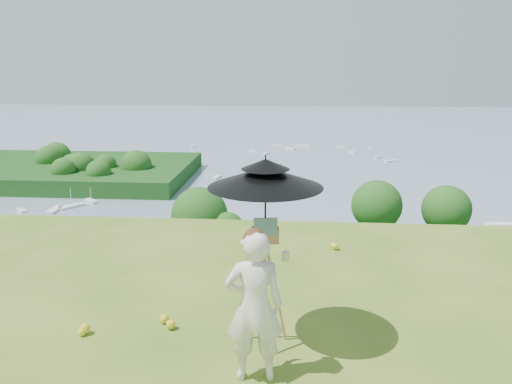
# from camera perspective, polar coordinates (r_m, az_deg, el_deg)

# --- Properties ---
(shoreline_tier) EXTENTS (170.00, 28.00, 8.00)m
(shoreline_tier) POSITION_cam_1_polar(r_m,az_deg,el_deg) (87.02, 4.23, -12.35)
(shoreline_tier) COLOR #736A5C
(shoreline_tier) RESTS_ON bay_water
(bay_water) EXTENTS (700.00, 700.00, 0.00)m
(bay_water) POSITION_cam_1_polar(r_m,az_deg,el_deg) (245.56, 4.45, 5.66)
(bay_water) COLOR slate
(bay_water) RESTS_ON ground
(peninsula) EXTENTS (90.00, 60.00, 12.00)m
(peninsula) POSITION_cam_1_polar(r_m,az_deg,el_deg) (177.46, -20.60, 3.05)
(peninsula) COLOR black
(peninsula) RESTS_ON bay_water
(slope_trees) EXTENTS (110.00, 50.00, 6.00)m
(slope_trees) POSITION_cam_1_polar(r_m,az_deg,el_deg) (41.86, 4.46, -11.28)
(slope_trees) COLOR #1A4E17
(slope_trees) RESTS_ON forest_slope
(harbor_town) EXTENTS (110.00, 22.00, 5.00)m
(harbor_town) POSITION_cam_1_polar(r_m,az_deg,el_deg) (84.30, 4.31, -8.40)
(harbor_town) COLOR silver
(harbor_town) RESTS_ON shoreline_tier
(moored_boats) EXTENTS (140.00, 140.00, 0.70)m
(moored_boats) POSITION_cam_1_polar(r_m,az_deg,el_deg) (168.25, 0.14, 1.78)
(moored_boats) COLOR white
(moored_boats) RESTS_ON bay_water
(painter) EXTENTS (0.62, 0.45, 1.58)m
(painter) POSITION_cam_1_polar(r_m,az_deg,el_deg) (5.03, -0.21, -12.96)
(painter) COLOR white
(painter) RESTS_ON ground
(field_easel) EXTENTS (0.64, 0.64, 1.54)m
(field_easel) POSITION_cam_1_polar(r_m,az_deg,el_deg) (5.58, 1.04, -10.34)
(field_easel) COLOR #9F7042
(field_easel) RESTS_ON ground
(sun_umbrella) EXTENTS (1.27, 1.27, 0.93)m
(sun_umbrella) POSITION_cam_1_polar(r_m,az_deg,el_deg) (5.28, 1.08, -0.68)
(sun_umbrella) COLOR black
(sun_umbrella) RESTS_ON field_easel
(painter_cap) EXTENTS (0.25, 0.28, 0.10)m
(painter_cap) POSITION_cam_1_polar(r_m,az_deg,el_deg) (4.73, -0.22, -4.88)
(painter_cap) COLOR #E4807D
(painter_cap) RESTS_ON painter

